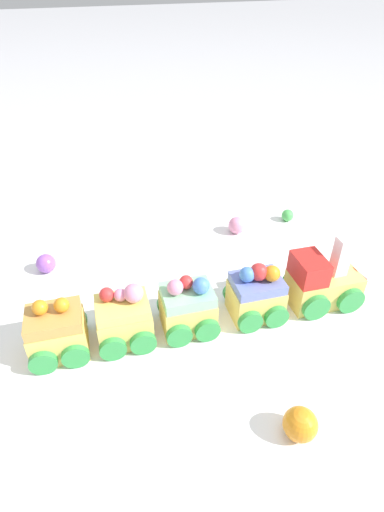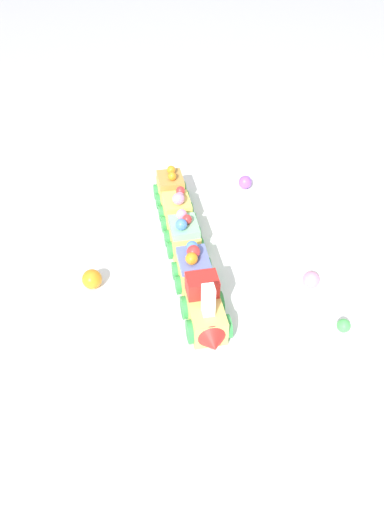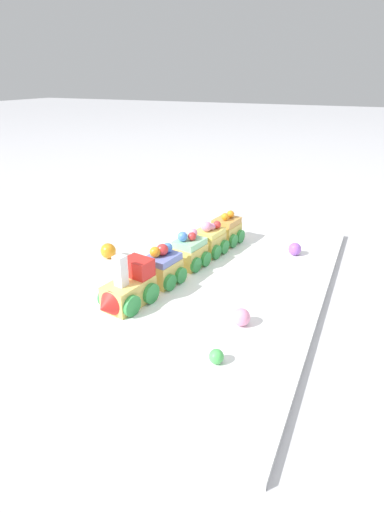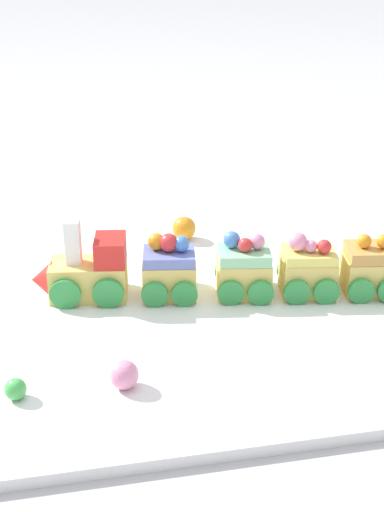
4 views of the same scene
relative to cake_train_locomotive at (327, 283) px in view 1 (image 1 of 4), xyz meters
name	(u,v)px [view 1 (image 1 of 4)]	position (x,y,z in m)	size (l,w,h in m)	color
ground_plane	(207,312)	(-0.14, 0.05, -0.04)	(10.00, 10.00, 0.00)	#B2B2B7
display_board	(207,308)	(-0.14, 0.05, -0.03)	(0.70, 0.47, 0.01)	white
cake_train_locomotive	(327,283)	(0.00, 0.00, 0.00)	(0.11, 0.07, 0.09)	#EACC66
cake_car_blueberry	(256,295)	(-0.09, 0.02, 0.00)	(0.07, 0.07, 0.08)	#EACC66
cake_car_mint	(188,308)	(-0.18, 0.03, 0.00)	(0.07, 0.07, 0.07)	#EACC66
cake_car_lemon	(124,320)	(-0.25, 0.04, 0.00)	(0.07, 0.07, 0.07)	#EACC66
cake_car_caramel	(57,332)	(-0.32, 0.05, 0.00)	(0.07, 0.07, 0.07)	#EACC66
gumball_purple	(46,263)	(-0.32, 0.21, -0.01)	(0.03, 0.03, 0.03)	#9956C6
gumball_orange	(298,425)	(-0.14, -0.14, -0.01)	(0.03, 0.03, 0.03)	orange
gumball_green	(288,215)	(0.07, 0.18, -0.02)	(0.02, 0.02, 0.02)	#4CBC56
gumball_pink	(237,225)	(-0.02, 0.19, -0.01)	(0.03, 0.03, 0.03)	pink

